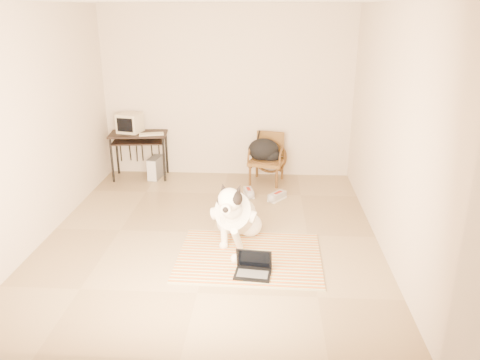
# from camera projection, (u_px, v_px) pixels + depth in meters

# --- Properties ---
(floor) EXTENTS (4.50, 4.50, 0.00)m
(floor) POSITION_uv_depth(u_px,v_px,m) (213.00, 233.00, 5.81)
(floor) COLOR #927C59
(floor) RESTS_ON ground
(ceiling) EXTENTS (4.50, 4.50, 0.00)m
(ceiling) POSITION_uv_depth(u_px,v_px,m) (207.00, 0.00, 4.88)
(ceiling) COLOR white
(ceiling) RESTS_ON wall_back
(wall_back) EXTENTS (4.50, 0.00, 4.50)m
(wall_back) POSITION_uv_depth(u_px,v_px,m) (227.00, 93.00, 7.45)
(wall_back) COLOR beige
(wall_back) RESTS_ON floor
(wall_front) EXTENTS (4.50, 0.00, 4.50)m
(wall_front) POSITION_uv_depth(u_px,v_px,m) (171.00, 203.00, 3.23)
(wall_front) COLOR beige
(wall_front) RESTS_ON floor
(wall_left) EXTENTS (0.00, 4.50, 4.50)m
(wall_left) POSITION_uv_depth(u_px,v_px,m) (40.00, 124.00, 5.46)
(wall_left) COLOR beige
(wall_left) RESTS_ON floor
(wall_right) EXTENTS (0.00, 4.50, 4.50)m
(wall_right) POSITION_uv_depth(u_px,v_px,m) (388.00, 129.00, 5.23)
(wall_right) COLOR beige
(wall_right) RESTS_ON floor
(rug) EXTENTS (1.61, 1.25, 0.02)m
(rug) POSITION_uv_depth(u_px,v_px,m) (249.00, 257.00, 5.22)
(rug) COLOR #E15C17
(rug) RESTS_ON floor
(dog) EXTENTS (0.56, 1.18, 0.84)m
(dog) POSITION_uv_depth(u_px,v_px,m) (236.00, 215.00, 5.49)
(dog) COLOR white
(dog) RESTS_ON rug
(laptop) EXTENTS (0.40, 0.31, 0.26)m
(laptop) POSITION_uv_depth(u_px,v_px,m) (253.00, 268.00, 4.86)
(laptop) COLOR black
(laptop) RESTS_ON rug
(computer_desk) EXTENTS (0.95, 0.59, 0.75)m
(computer_desk) POSITION_uv_depth(u_px,v_px,m) (139.00, 140.00, 7.50)
(computer_desk) COLOR black
(computer_desk) RESTS_ON floor
(crt_monitor) EXTENTS (0.40, 0.39, 0.31)m
(crt_monitor) POSITION_uv_depth(u_px,v_px,m) (130.00, 123.00, 7.48)
(crt_monitor) COLOR beige
(crt_monitor) RESTS_ON computer_desk
(desk_keyboard) EXTENTS (0.40, 0.23, 0.02)m
(desk_keyboard) POSITION_uv_depth(u_px,v_px,m) (151.00, 134.00, 7.36)
(desk_keyboard) COLOR beige
(desk_keyboard) RESTS_ON computer_desk
(pc_tower) EXTENTS (0.20, 0.39, 0.35)m
(pc_tower) POSITION_uv_depth(u_px,v_px,m) (155.00, 168.00, 7.64)
(pc_tower) COLOR #535355
(pc_tower) RESTS_ON floor
(rattan_chair) EXTENTS (0.61, 0.60, 0.78)m
(rattan_chair) POSITION_uv_depth(u_px,v_px,m) (267.00, 158.00, 7.41)
(rattan_chair) COLOR brown
(rattan_chair) RESTS_ON floor
(backpack) EXTENTS (0.51, 0.40, 0.36)m
(backpack) POSITION_uv_depth(u_px,v_px,m) (265.00, 151.00, 7.34)
(backpack) COLOR black
(backpack) RESTS_ON rattan_chair
(sneaker_left) EXTENTS (0.18, 0.31, 0.10)m
(sneaker_left) POSITION_uv_depth(u_px,v_px,m) (249.00, 193.00, 6.95)
(sneaker_left) COLOR white
(sneaker_left) RESTS_ON floor
(sneaker_right) EXTENTS (0.29, 0.33, 0.11)m
(sneaker_right) POSITION_uv_depth(u_px,v_px,m) (277.00, 197.00, 6.80)
(sneaker_right) COLOR white
(sneaker_right) RESTS_ON floor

